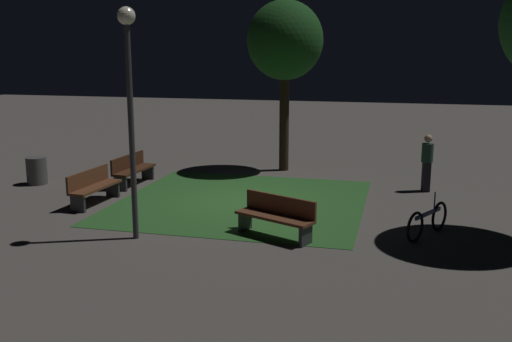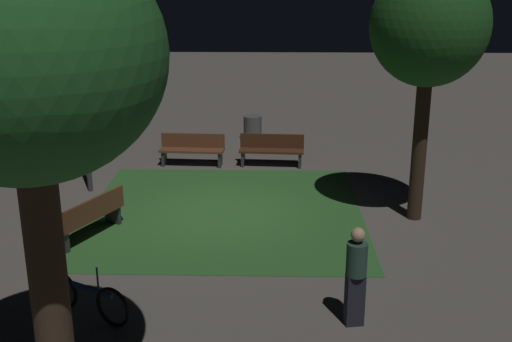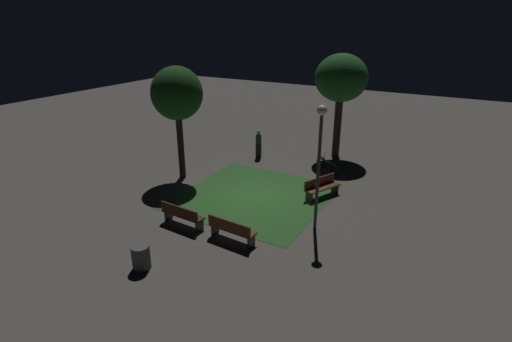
% 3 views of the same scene
% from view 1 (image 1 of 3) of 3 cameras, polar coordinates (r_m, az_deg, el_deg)
% --- Properties ---
extents(ground_plane, '(60.00, 60.00, 0.00)m').
position_cam_1_polar(ground_plane, '(15.21, -1.20, -3.07)').
color(ground_plane, '#56514C').
extents(grass_lawn, '(6.22, 6.31, 0.01)m').
position_cam_1_polar(grass_lawn, '(15.27, -1.40, -2.99)').
color(grass_lawn, '#2D6028').
rests_on(grass_lawn, ground).
extents(bench_lawn_edge, '(1.83, 0.59, 0.88)m').
position_cam_1_polar(bench_lawn_edge, '(17.42, -12.07, 0.22)').
color(bench_lawn_edge, '#422314').
rests_on(bench_lawn_edge, ground).
extents(bench_by_lamp, '(1.83, 0.59, 0.88)m').
position_cam_1_polar(bench_by_lamp, '(15.50, -15.69, -1.40)').
color(bench_by_lamp, brown).
rests_on(bench_by_lamp, ground).
extents(bench_corner, '(1.19, 1.84, 0.88)m').
position_cam_1_polar(bench_corner, '(12.34, 2.01, -4.33)').
color(bench_corner, brown).
rests_on(bench_corner, ground).
extents(tree_back_right, '(2.42, 2.42, 5.45)m').
position_cam_1_polar(tree_back_right, '(18.83, 2.86, 12.53)').
color(tree_back_right, '#2D2116').
rests_on(tree_back_right, ground).
extents(lamp_post_path_center, '(0.36, 0.36, 4.74)m').
position_cam_1_polar(lamp_post_path_center, '(12.04, -12.32, 8.18)').
color(lamp_post_path_center, '#333338').
rests_on(lamp_post_path_center, ground).
extents(trash_bin, '(0.59, 0.59, 0.81)m').
position_cam_1_polar(trash_bin, '(18.31, -20.71, 0.03)').
color(trash_bin, '#4C4C4C').
rests_on(trash_bin, ground).
extents(bicycle, '(1.56, 0.90, 0.93)m').
position_cam_1_polar(bicycle, '(12.91, 16.49, -4.72)').
color(bicycle, black).
rests_on(bicycle, ground).
extents(pedestrian, '(0.32, 0.32, 1.61)m').
position_cam_1_polar(pedestrian, '(16.87, 16.42, 0.90)').
color(pedestrian, black).
rests_on(pedestrian, ground).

